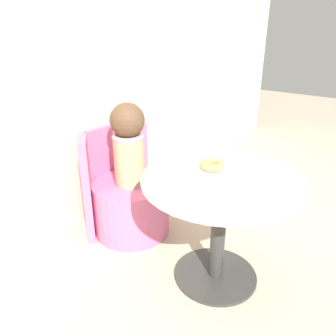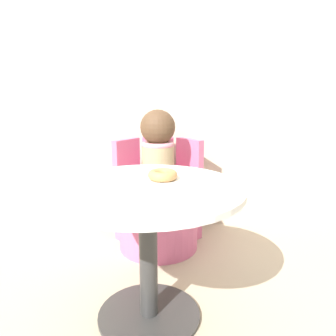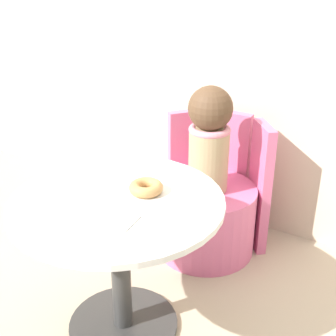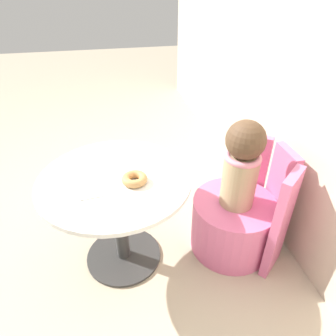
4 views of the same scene
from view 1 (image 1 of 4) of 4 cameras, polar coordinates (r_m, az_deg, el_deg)
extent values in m
plane|color=#B7A88E|center=(1.99, 7.93, -19.05)|extent=(12.00, 12.00, 0.00)
cube|color=beige|center=(2.24, -17.22, 18.98)|extent=(6.00, 0.06, 2.40)
cylinder|color=#333333|center=(2.02, 8.21, -17.87)|extent=(0.47, 0.47, 0.02)
cylinder|color=#333333|center=(1.84, 8.76, -10.74)|extent=(0.08, 0.08, 0.59)
cylinder|color=white|center=(1.69, 9.39, -2.07)|extent=(0.83, 0.83, 0.02)
cylinder|color=#DB6693|center=(2.30, -6.35, -6.78)|extent=(0.52, 0.52, 0.37)
cube|color=#DB6693|center=(2.41, -11.39, -1.15)|extent=(0.22, 0.05, 0.70)
cube|color=#DB6693|center=(2.48, -6.05, -0.12)|extent=(0.18, 0.20, 0.70)
cube|color=#DB6693|center=(2.22, -13.89, -3.66)|extent=(0.18, 0.20, 0.70)
cylinder|color=tan|center=(2.14, -6.76, 1.39)|extent=(0.20, 0.20, 0.33)
torus|color=pink|center=(2.09, -6.96, 5.38)|extent=(0.21, 0.21, 0.04)
sphere|color=brown|center=(2.06, -7.11, 8.25)|extent=(0.22, 0.22, 0.22)
torus|color=tan|center=(1.77, 7.69, 0.52)|extent=(0.13, 0.13, 0.04)
cube|color=white|center=(1.71, 14.81, -1.57)|extent=(0.13, 0.13, 0.01)
camera|label=2|loc=(1.56, 59.88, -0.06)|focal=35.00mm
camera|label=3|loc=(2.38, 54.88, 18.12)|focal=50.00mm
camera|label=4|loc=(2.79, 25.88, 26.14)|focal=32.00mm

